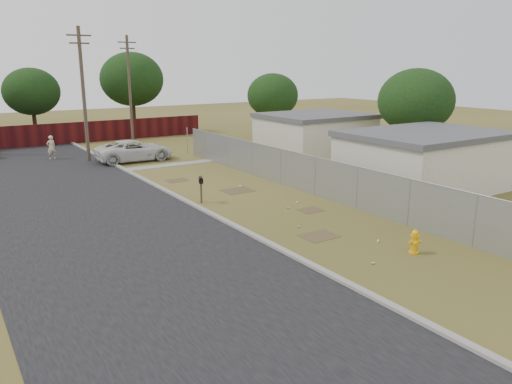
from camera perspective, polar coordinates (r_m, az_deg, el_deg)
ground at (r=23.93m, az=0.98°, el=-1.40°), size 120.00×120.00×0.00m
street at (r=28.56m, az=-19.74°, el=0.37°), size 15.10×60.00×0.12m
chainlink_fence at (r=26.33m, az=5.38°, el=1.78°), size 0.10×27.06×2.02m
privacy_fence at (r=44.97m, az=-24.08°, el=5.90°), size 30.00×0.12×1.80m
utility_poles at (r=40.86m, az=-20.32°, el=10.90°), size 12.60×8.24×9.00m
houses at (r=32.07m, az=12.35°, el=5.13°), size 9.30×17.24×3.10m
horizon_trees at (r=44.85m, az=-15.47°, el=11.39°), size 33.32×31.94×7.78m
fire_hydrant at (r=18.51m, az=17.67°, el=-5.46°), size 0.47×0.47×0.90m
mailbox at (r=24.05m, az=-6.31°, el=1.11°), size 0.38×0.55×1.29m
pickup_truck at (r=35.80m, az=-13.72°, el=4.64°), size 5.36×2.54×1.48m
pedestrian at (r=38.29m, az=-22.36°, el=4.74°), size 0.69×0.52×1.69m
scattered_litter at (r=21.89m, az=5.64°, el=-2.86°), size 2.70×11.99×0.07m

